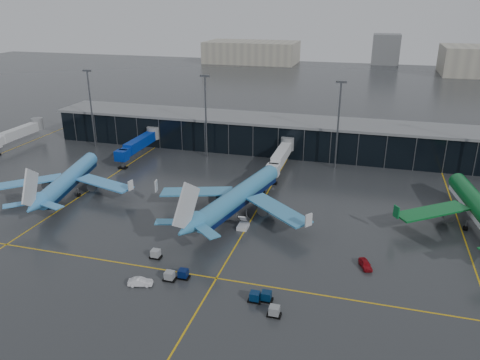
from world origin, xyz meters
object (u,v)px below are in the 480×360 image
(airliner_klm_near, at_px, (239,185))
(mobile_airstair, at_px, (243,225))
(baggage_carts, at_px, (214,284))
(service_van_white, at_px, (140,282))
(airliner_arkefly, at_px, (68,170))
(service_van_red, at_px, (365,264))

(airliner_klm_near, height_order, mobile_airstair, airliner_klm_near)
(baggage_carts, height_order, service_van_white, baggage_carts)
(airliner_arkefly, relative_size, service_van_white, 9.81)
(baggage_carts, relative_size, service_van_red, 6.68)
(baggage_carts, distance_m, mobile_airstair, 23.07)
(airliner_klm_near, height_order, baggage_carts, airliner_klm_near)
(airliner_klm_near, distance_m, service_van_white, 34.65)
(airliner_arkefly, height_order, airliner_klm_near, airliner_klm_near)
(mobile_airstair, bearing_deg, airliner_klm_near, 111.73)
(airliner_arkefly, distance_m, service_van_red, 75.80)
(service_van_red, xyz_separation_m, service_van_white, (-37.46, -16.69, -0.01))
(airliner_arkefly, bearing_deg, baggage_carts, -43.59)
(service_van_red, height_order, service_van_white, service_van_red)
(airliner_klm_near, xyz_separation_m, service_van_red, (29.07, -16.32, -6.31))
(airliner_arkefly, bearing_deg, service_van_white, -54.16)
(baggage_carts, distance_m, service_van_red, 28.47)
(mobile_airstair, height_order, service_van_white, mobile_airstair)
(airliner_klm_near, bearing_deg, mobile_airstair, -54.56)
(mobile_airstair, relative_size, service_van_red, 0.83)
(baggage_carts, relative_size, service_van_white, 6.55)
(airliner_arkefly, bearing_deg, airliner_klm_near, -11.83)
(service_van_red, bearing_deg, baggage_carts, -171.63)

